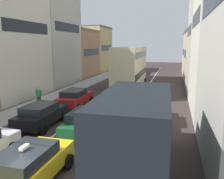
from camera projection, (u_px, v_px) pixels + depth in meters
sidewalk_left at (77, 88)px, 29.37m from camera, size 2.60×64.00×0.14m
lane_stripe_left at (116, 90)px, 28.12m from camera, size 0.16×60.00×0.01m
lane_stripe_right at (144, 91)px, 27.25m from camera, size 0.16×60.00×0.01m
building_row_left at (39, 42)px, 30.31m from camera, size 7.20×43.90×13.93m
removalist_box_truck at (138, 129)px, 9.36m from camera, size 2.90×7.77×3.58m
taxi_centre_lane_front at (28, 166)px, 8.86m from camera, size 2.08×4.31×1.66m
sedan_centre_lane_second at (86, 121)px, 14.04m from camera, size 2.19×4.36×1.49m
wagon_left_lane_second at (41, 114)px, 15.48m from camera, size 2.10×4.32×1.49m
hatchback_centre_lane_third at (113, 99)px, 19.77m from camera, size 2.19×4.36×1.49m
sedan_left_lane_third at (75, 97)px, 20.47m from camera, size 2.06×4.30×1.49m
sedan_right_lane_behind_truck at (149, 111)px, 16.18m from camera, size 2.16×4.35×1.49m
bus_mid_queue_primary at (131, 66)px, 27.46m from camera, size 2.93×10.54×5.06m
pedestrian_mid_sidewalk at (39, 95)px, 20.60m from camera, size 0.41×0.42×1.66m
pedestrian_far_sidewalk at (38, 93)px, 21.70m from camera, size 0.43×0.40×1.66m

